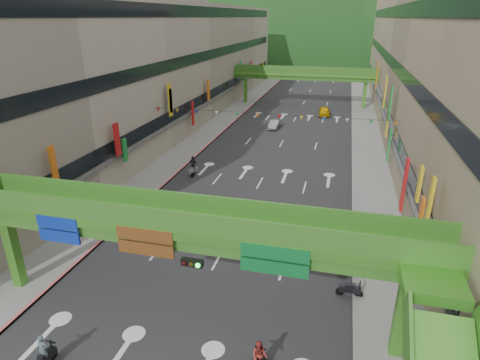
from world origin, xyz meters
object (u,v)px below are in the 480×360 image
scooter_rider_mid (259,358)px  pedestrian_red (364,234)px  overpass_near (195,243)px  car_silver (275,124)px  car_yellow (324,111)px  scooter_rider_near (44,354)px

scooter_rider_mid → pedestrian_red: (5.06, 13.40, -0.23)m
overpass_near → scooter_rider_mid: (3.81, -2.23, -4.23)m
scooter_rider_mid → car_silver: size_ratio=0.51×
car_silver → overpass_near: bearing=-83.8°
scooter_rider_mid → car_yellow: (-0.27, 54.64, -0.23)m
car_silver → pedestrian_red: bearing=-66.9°
scooter_rider_near → car_silver: size_ratio=0.50×
overpass_near → car_silver: size_ratio=7.47×
pedestrian_red → scooter_rider_near: bearing=-164.0°
scooter_rider_near → car_silver: bearing=86.4°
overpass_near → scooter_rider_mid: bearing=-30.4°
car_yellow → pedestrian_red: pedestrian_red is taller
pedestrian_red → overpass_near: bearing=-158.4°
scooter_rider_near → pedestrian_red: size_ratio=1.25×
car_silver → scooter_rider_near: bearing=-91.7°
car_silver → scooter_rider_mid: bearing=-79.2°
scooter_rider_near → scooter_rider_mid: size_ratio=0.98×
scooter_rider_near → car_yellow: scooter_rider_near is taller
scooter_rider_near → pedestrian_red: (15.00, 15.55, -0.10)m
overpass_near → scooter_rider_near: size_ratio=15.06×
overpass_near → scooter_rider_mid: size_ratio=14.70×
overpass_near → pedestrian_red: bearing=51.6°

